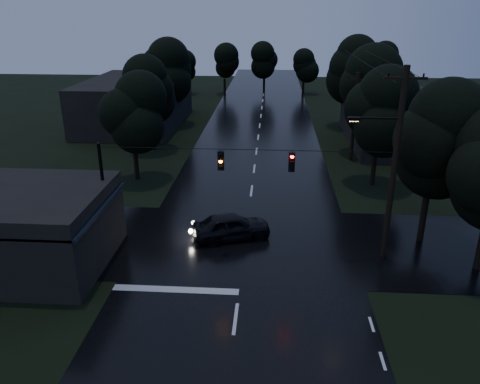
# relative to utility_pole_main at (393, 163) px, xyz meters

# --- Properties ---
(main_road) EXTENTS (12.00, 120.00, 0.02)m
(main_road) POSITION_rel_utility_pole_main_xyz_m (-7.41, 19.00, -5.26)
(main_road) COLOR black
(main_road) RESTS_ON ground
(cross_street) EXTENTS (60.00, 9.00, 0.02)m
(cross_street) POSITION_rel_utility_pole_main_xyz_m (-7.41, 1.00, -5.26)
(cross_street) COLOR black
(cross_street) RESTS_ON ground
(building_far_right) EXTENTS (10.00, 14.00, 4.40)m
(building_far_right) POSITION_rel_utility_pole_main_xyz_m (6.59, 23.00, -3.06)
(building_far_right) COLOR black
(building_far_right) RESTS_ON ground
(building_far_left) EXTENTS (10.00, 16.00, 5.00)m
(building_far_left) POSITION_rel_utility_pole_main_xyz_m (-21.41, 29.00, -2.76)
(building_far_left) COLOR black
(building_far_left) RESTS_ON ground
(utility_pole_main) EXTENTS (3.50, 0.30, 10.00)m
(utility_pole_main) POSITION_rel_utility_pole_main_xyz_m (0.00, 0.00, 0.00)
(utility_pole_main) COLOR black
(utility_pole_main) RESTS_ON ground
(utility_pole_far) EXTENTS (2.00, 0.30, 7.50)m
(utility_pole_far) POSITION_rel_utility_pole_main_xyz_m (0.89, 17.00, -1.38)
(utility_pole_far) COLOR black
(utility_pole_far) RESTS_ON ground
(anchor_pole_left) EXTENTS (0.18, 0.18, 6.00)m
(anchor_pole_left) POSITION_rel_utility_pole_main_xyz_m (-14.91, 0.00, -2.26)
(anchor_pole_left) COLOR black
(anchor_pole_left) RESTS_ON ground
(span_signals) EXTENTS (15.00, 0.37, 1.12)m
(span_signals) POSITION_rel_utility_pole_main_xyz_m (-6.85, -0.01, -0.01)
(span_signals) COLOR black
(span_signals) RESTS_ON ground
(tree_corner_near) EXTENTS (4.48, 4.48, 9.44)m
(tree_corner_near) POSITION_rel_utility_pole_main_xyz_m (2.59, 2.00, 0.74)
(tree_corner_near) COLOR black
(tree_corner_near) RESTS_ON ground
(tree_left_a) EXTENTS (3.92, 3.92, 8.26)m
(tree_left_a) POSITION_rel_utility_pole_main_xyz_m (-16.41, 11.00, -0.02)
(tree_left_a) COLOR black
(tree_left_a) RESTS_ON ground
(tree_left_b) EXTENTS (4.20, 4.20, 8.85)m
(tree_left_b) POSITION_rel_utility_pole_main_xyz_m (-17.01, 19.00, 0.36)
(tree_left_b) COLOR black
(tree_left_b) RESTS_ON ground
(tree_left_c) EXTENTS (4.48, 4.48, 9.44)m
(tree_left_c) POSITION_rel_utility_pole_main_xyz_m (-17.61, 29.00, 0.74)
(tree_left_c) COLOR black
(tree_left_c) RESTS_ON ground
(tree_right_a) EXTENTS (4.20, 4.20, 8.85)m
(tree_right_a) POSITION_rel_utility_pole_main_xyz_m (1.59, 11.00, 0.36)
(tree_right_a) COLOR black
(tree_right_a) RESTS_ON ground
(tree_right_b) EXTENTS (4.48, 4.48, 9.44)m
(tree_right_b) POSITION_rel_utility_pole_main_xyz_m (2.19, 19.00, 0.74)
(tree_right_b) COLOR black
(tree_right_b) RESTS_ON ground
(tree_right_c) EXTENTS (4.76, 4.76, 10.03)m
(tree_right_c) POSITION_rel_utility_pole_main_xyz_m (2.79, 29.00, 1.11)
(tree_right_c) COLOR black
(tree_right_c) RESTS_ON ground
(car) EXTENTS (4.81, 3.12, 1.52)m
(car) POSITION_rel_utility_pole_main_xyz_m (-8.24, 1.51, -4.50)
(car) COLOR black
(car) RESTS_ON ground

